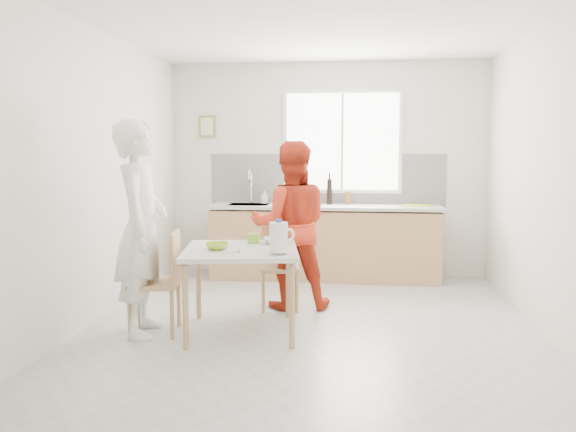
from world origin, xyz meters
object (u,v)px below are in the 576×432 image
at_px(bowl_green, 217,246).
at_px(bowl_white, 275,241).
at_px(chair_left, 162,278).
at_px(chair_far, 279,262).
at_px(wine_bottle_b, 330,192).
at_px(dining_table, 241,257).
at_px(person_red, 291,225).
at_px(wine_bottle_a, 329,192).
at_px(milk_jug, 279,237).
at_px(person_white, 141,228).

bearing_deg(bowl_green, bowl_white, 40.04).
relative_size(chair_left, chair_far, 1.07).
xyz_separation_m(bowl_green, wine_bottle_b, (0.84, 2.46, 0.30)).
relative_size(chair_far, bowl_white, 3.74).
relative_size(dining_table, chair_left, 1.24).
bearing_deg(person_red, wine_bottle_b, -110.80).
distance_m(chair_far, wine_bottle_a, 1.63).
bearing_deg(wine_bottle_b, wine_bottle_a, -89.28).
bearing_deg(dining_table, chair_far, 75.78).
height_order(chair_left, bowl_green, chair_left).
height_order(person_red, bowl_white, person_red).
distance_m(dining_table, wine_bottle_a, 2.43).
bearing_deg(milk_jug, person_red, 82.62).
relative_size(chair_left, wine_bottle_b, 2.97).
bearing_deg(wine_bottle_b, chair_left, -118.02).
distance_m(chair_left, bowl_white, 1.05).
relative_size(bowl_green, wine_bottle_b, 0.65).
xyz_separation_m(chair_left, person_white, (-0.16, -0.03, 0.43)).
bearing_deg(milk_jug, wine_bottle_b, 74.71).
bearing_deg(chair_far, bowl_white, -95.07).
height_order(chair_far, person_red, person_red).
relative_size(chair_far, milk_jug, 3.15).
distance_m(bowl_green, milk_jug, 0.58).
bearing_deg(person_red, bowl_green, 51.84).
xyz_separation_m(chair_left, bowl_green, (0.48, 0.03, 0.28)).
distance_m(person_red, milk_jug, 1.08).
distance_m(chair_left, person_red, 1.44).
xyz_separation_m(person_red, wine_bottle_a, (0.32, 1.45, 0.24)).
height_order(chair_far, person_white, person_white).
height_order(bowl_green, wine_bottle_a, wine_bottle_a).
relative_size(person_white, wine_bottle_a, 5.75).
bearing_deg(person_red, milk_jug, 82.62).
xyz_separation_m(chair_far, milk_jug, (0.15, -1.08, 0.43)).
xyz_separation_m(chair_far, bowl_green, (-0.41, -0.94, 0.31)).
bearing_deg(milk_jug, bowl_white, 92.59).
height_order(chair_far, bowl_white, chair_far).
height_order(dining_table, chair_left, chair_left).
relative_size(person_white, milk_jug, 6.95).
relative_size(wine_bottle_a, wine_bottle_b, 1.07).
xyz_separation_m(milk_jug, wine_bottle_a, (0.28, 2.53, 0.20)).
xyz_separation_m(person_white, milk_jug, (1.20, -0.09, -0.04)).
bearing_deg(person_red, bowl_white, 73.31).
relative_size(person_white, bowl_white, 8.27).
distance_m(dining_table, milk_jug, 0.48).
relative_size(dining_table, milk_jug, 4.17).
relative_size(chair_far, wine_bottle_a, 2.60).
xyz_separation_m(chair_left, person_red, (1.01, 0.96, 0.35)).
relative_size(bowl_green, milk_jug, 0.74).
bearing_deg(chair_left, bowl_green, 84.08).
relative_size(person_red, bowl_green, 8.62).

